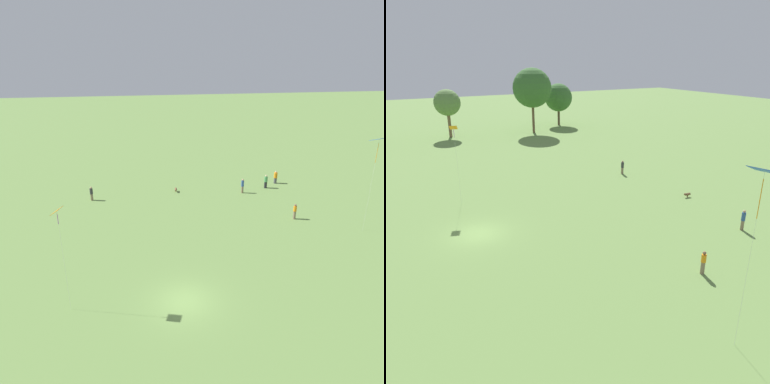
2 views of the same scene
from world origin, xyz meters
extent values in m
plane|color=#6B8E47|center=(0.00, 0.00, 0.00)|extent=(240.00, 240.00, 0.00)
cylinder|color=#847056|center=(20.29, -10.07, 0.44)|extent=(0.30, 0.30, 0.88)
cylinder|color=#2D5193|center=(20.29, -10.07, 1.25)|extent=(0.35, 0.35, 0.74)
sphere|color=tan|center=(20.29, -10.07, 1.75)|extent=(0.24, 0.24, 0.24)
cylinder|color=#847056|center=(20.66, 8.57, 0.41)|extent=(0.43, 0.43, 0.82)
cylinder|color=#333338|center=(20.66, 8.57, 1.17)|extent=(0.51, 0.51, 0.69)
sphere|color=tan|center=(20.66, 8.57, 1.64)|extent=(0.24, 0.24, 0.24)
cylinder|color=#4C4C51|center=(23.05, -15.47, 0.39)|extent=(0.43, 0.43, 0.78)
cylinder|color=orange|center=(23.05, -15.47, 1.14)|extent=(0.51, 0.51, 0.72)
sphere|color=beige|center=(23.05, -15.47, 1.62)|extent=(0.24, 0.24, 0.24)
cylinder|color=#847056|center=(12.05, -13.54, 0.45)|extent=(0.41, 0.41, 0.91)
cylinder|color=orange|center=(12.05, -13.54, 1.20)|extent=(0.48, 0.48, 0.57)
sphere|color=brown|center=(12.05, -13.54, 1.60)|extent=(0.24, 0.24, 0.24)
cylinder|color=#232328|center=(21.54, -13.57, 0.43)|extent=(0.50, 0.50, 0.86)
cylinder|color=#4C9956|center=(21.54, -13.57, 1.20)|extent=(0.58, 0.58, 0.69)
sphere|color=beige|center=(21.54, -13.57, 1.66)|extent=(0.24, 0.24, 0.24)
cube|color=orange|center=(0.32, 8.15, 7.72)|extent=(0.88, 0.81, 0.44)
cylinder|color=purple|center=(0.32, 8.15, 7.14)|extent=(0.04, 0.04, 0.72)
cylinder|color=silver|center=(0.32, 8.15, 3.86)|extent=(0.01, 0.01, 7.72)
cube|color=blue|center=(8.44, -19.33, 9.46)|extent=(1.46, 1.50, 0.45)
cylinder|color=orange|center=(8.44, -19.33, 8.13)|extent=(0.04, 0.04, 1.91)
cylinder|color=silver|center=(8.44, -19.33, 4.73)|extent=(0.01, 0.01, 9.46)
cylinder|color=brown|center=(21.96, -1.78, 0.33)|extent=(0.57, 0.32, 0.27)
sphere|color=brown|center=(21.60, -1.75, 0.37)|extent=(0.25, 0.25, 0.25)
cylinder|color=brown|center=(21.96, -1.78, 0.10)|extent=(0.12, 0.12, 0.19)
camera|label=1|loc=(-22.41, 2.88, 17.59)|focal=35.00mm
camera|label=2|loc=(-6.14, -29.21, 14.10)|focal=35.00mm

